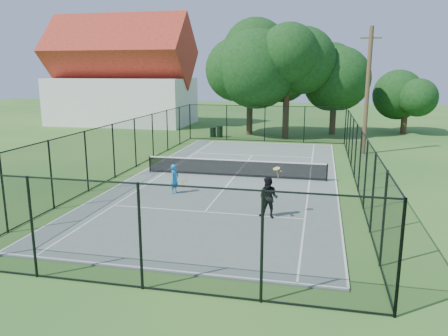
% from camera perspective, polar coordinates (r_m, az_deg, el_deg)
% --- Properties ---
extents(ground, '(120.00, 120.00, 0.00)m').
position_cam_1_polar(ground, '(24.30, 1.39, -1.25)').
color(ground, '#265E20').
extents(tennis_court, '(11.00, 24.00, 0.06)m').
position_cam_1_polar(tennis_court, '(24.29, 1.39, -1.18)').
color(tennis_court, slate).
rests_on(tennis_court, ground).
extents(tennis_net, '(10.08, 0.08, 0.95)m').
position_cam_1_polar(tennis_net, '(24.17, 1.39, 0.08)').
color(tennis_net, black).
rests_on(tennis_net, tennis_court).
extents(fence, '(13.10, 26.10, 3.00)m').
position_cam_1_polar(fence, '(23.98, 1.41, 2.23)').
color(fence, black).
rests_on(fence, ground).
extents(tree_near_left, '(7.31, 7.31, 9.53)m').
position_cam_1_polar(tree_near_left, '(40.36, 3.43, 12.65)').
color(tree_near_left, '#332114').
rests_on(tree_near_left, ground).
extents(tree_near_mid, '(6.84, 6.84, 8.94)m').
position_cam_1_polar(tree_near_mid, '(38.55, 8.23, 12.02)').
color(tree_near_mid, '#332114').
rests_on(tree_near_mid, ground).
extents(tree_near_right, '(5.78, 5.78, 7.97)m').
position_cam_1_polar(tree_near_right, '(41.74, 14.28, 11.20)').
color(tree_near_right, '#332114').
rests_on(tree_near_right, ground).
extents(tree_far_right, '(4.84, 4.84, 6.41)m').
position_cam_1_polar(tree_far_right, '(44.47, 22.76, 9.26)').
color(tree_far_right, '#332114').
rests_on(tree_far_right, ground).
extents(building, '(15.30, 8.15, 11.87)m').
position_cam_1_polar(building, '(50.03, -13.25, 11.26)').
color(building, silver).
rests_on(building, ground).
extents(trash_bin_left, '(0.58, 0.58, 0.87)m').
position_cam_1_polar(trash_bin_left, '(39.18, -1.46, 4.72)').
color(trash_bin_left, black).
rests_on(trash_bin_left, ground).
extents(trash_bin_right, '(0.58, 0.58, 1.03)m').
position_cam_1_polar(trash_bin_right, '(38.97, -0.58, 4.79)').
color(trash_bin_right, black).
rests_on(trash_bin_right, ground).
extents(utility_pole, '(1.40, 0.30, 8.77)m').
position_cam_1_polar(utility_pole, '(32.33, 18.22, 9.56)').
color(utility_pole, '#4C3823').
rests_on(utility_pole, ground).
extents(player_blue, '(0.81, 0.58, 1.41)m').
position_cam_1_polar(player_blue, '(20.96, -6.44, -1.42)').
color(player_blue, '#156FBA').
rests_on(player_blue, tennis_court).
extents(player_black, '(0.95, 0.96, 2.02)m').
position_cam_1_polar(player_black, '(17.44, 5.85, -3.86)').
color(player_black, black).
rests_on(player_black, tennis_court).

